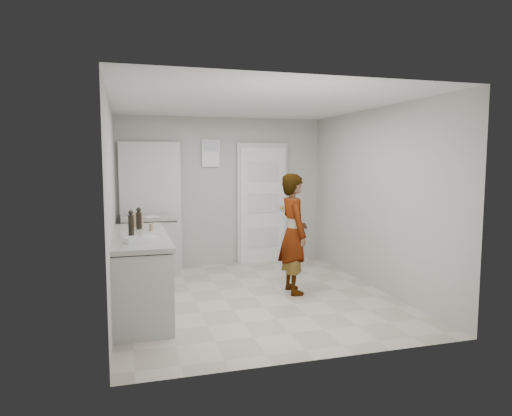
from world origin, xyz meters
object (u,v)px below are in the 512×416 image
object	(u,v)px
oil_cruet_a	(139,219)
person	(294,234)
spice_jar	(151,227)
oil_cruet_b	(131,223)
egg_bowl	(137,240)
cake_mix_box	(139,220)
baking_dish	(141,240)

from	to	relation	value
oil_cruet_a	person	bearing A→B (deg)	-4.73
spice_jar	oil_cruet_b	size ratio (longest dim) A/B	0.30
egg_bowl	cake_mix_box	bearing A→B (deg)	87.60
spice_jar	baking_dish	world-z (taller)	spice_jar
oil_cruet_a	baking_dish	bearing A→B (deg)	-90.74
cake_mix_box	baking_dish	distance (m)	1.15
oil_cruet_a	baking_dish	distance (m)	0.94
egg_bowl	baking_dish	bearing A→B (deg)	27.75
person	oil_cruet_b	distance (m)	2.14
cake_mix_box	egg_bowl	size ratio (longest dim) A/B	1.50
oil_cruet_b	baking_dish	bearing A→B (deg)	-79.16
cake_mix_box	baking_dish	size ratio (longest dim) A/B	0.49
oil_cruet_a	oil_cruet_b	world-z (taller)	oil_cruet_b
person	oil_cruet_a	xyz separation A→B (m)	(-2.00, 0.17, 0.25)
cake_mix_box	oil_cruet_b	xyz separation A→B (m)	(-0.10, -0.69, 0.05)
person	oil_cruet_b	xyz separation A→B (m)	(-2.10, -0.31, 0.26)
oil_cruet_b	baking_dish	xyz separation A→B (m)	(0.09, -0.46, -0.11)
oil_cruet_b	egg_bowl	distance (m)	0.50
egg_bowl	oil_cruet_b	bearing A→B (deg)	96.33
person	spice_jar	bearing A→B (deg)	91.13
oil_cruet_b	baking_dish	size ratio (longest dim) A/B	0.79
oil_cruet_a	oil_cruet_b	xyz separation A→B (m)	(-0.10, -0.47, 0.01)
cake_mix_box	spice_jar	xyz separation A→B (m)	(0.14, -0.38, -0.05)
person	cake_mix_box	bearing A→B (deg)	80.27
oil_cruet_b	egg_bowl	bearing A→B (deg)	-83.67
spice_jar	baking_dish	size ratio (longest dim) A/B	0.24
person	baking_dish	distance (m)	2.16
person	egg_bowl	world-z (taller)	person
oil_cruet_a	spice_jar	bearing A→B (deg)	-49.19
oil_cruet_a	baking_dish	world-z (taller)	oil_cruet_a
spice_jar	baking_dish	bearing A→B (deg)	-101.42
egg_bowl	oil_cruet_a	bearing A→B (deg)	87.17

